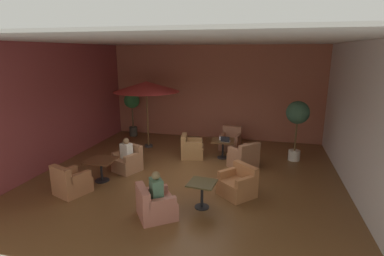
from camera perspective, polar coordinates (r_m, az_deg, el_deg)
ground_plane at (r=9.33m, az=-0.67°, el=-9.01°), size 9.08×8.83×0.02m
wall_back_brick at (r=12.95m, az=4.27°, el=6.69°), size 9.08×0.08×3.94m
wall_left_accent at (r=10.78m, az=-24.56°, el=3.89°), size 0.08×8.83×3.94m
wall_right_plain at (r=8.76m, az=29.06°, el=1.24°), size 0.08×8.83×3.94m
ceiling_slab at (r=8.57m, az=-0.75°, el=16.26°), size 9.08×8.83×0.06m
cafe_table_front_left at (r=10.68m, az=5.86°, el=-2.99°), size 0.85×0.85×0.65m
armchair_front_left_north at (r=10.74m, az=-0.12°, el=-3.97°), size 0.89×0.85×0.82m
armchair_front_left_east at (r=9.93m, az=9.76°, el=-5.65°), size 1.06×1.06×0.87m
armchair_front_left_south at (r=11.79m, az=7.27°, el=-2.46°), size 0.81×0.86×0.85m
cafe_table_front_right at (r=7.36m, az=1.90°, el=-11.38°), size 0.69×0.69×0.65m
armchair_front_right_north at (r=7.11m, az=-7.00°, el=-14.31°), size 1.10×1.09×0.77m
armchair_front_right_east at (r=8.11m, az=8.68°, el=-10.51°), size 1.11×1.10×0.80m
cafe_table_mid_center at (r=9.16m, az=-16.83°, el=-6.59°), size 0.84×0.84×0.65m
armchair_mid_center_north at (r=9.79m, az=-12.00°, el=-6.21°), size 0.95×0.95×0.82m
armchair_mid_center_east at (r=8.71m, az=-21.91°, el=-9.60°), size 0.95×0.99×0.83m
patio_umbrella_tall_red at (r=11.64m, az=-8.62°, el=7.71°), size 2.51×2.51×2.58m
potted_tree_left_corner at (r=10.75m, az=19.29°, el=1.91°), size 0.77×0.77×2.08m
potted_tree_mid_left at (r=13.49m, az=-11.26°, el=4.29°), size 0.68×0.68×1.94m
patron_blue_shirt at (r=9.63m, az=-12.30°, el=-4.00°), size 0.42×0.36×0.66m
patron_by_window at (r=6.93m, az=-6.77°, el=-11.19°), size 0.42×0.44×0.70m
iced_drink_cup at (r=10.67m, az=5.37°, el=-1.94°), size 0.08×0.08×0.11m
open_laptop at (r=10.46m, az=6.33°, el=-2.32°), size 0.33×0.26×0.20m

